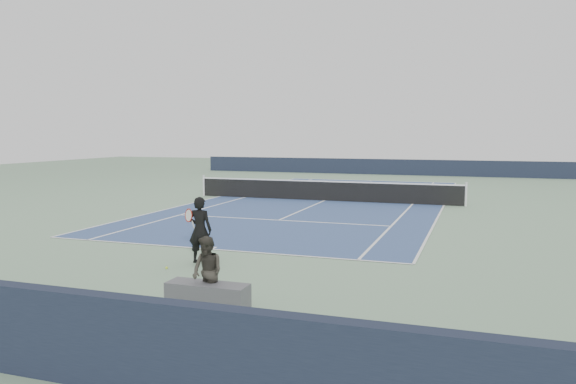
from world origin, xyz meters
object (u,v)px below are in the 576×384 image
(tennis_net, at_px, (325,190))
(tennis_player, at_px, (200,230))
(spectator_bench, at_px, (207,284))
(tennis_ball, at_px, (167,268))

(tennis_net, distance_m, tennis_player, 13.39)
(tennis_player, bearing_deg, spectator_bench, -60.16)
(tennis_player, bearing_deg, tennis_ball, -117.91)
(tennis_ball, xyz_separation_m, spectator_bench, (2.33, -2.43, 0.45))
(tennis_player, height_order, spectator_bench, tennis_player)
(tennis_net, xyz_separation_m, tennis_ball, (0.01, -14.22, -0.47))
(tennis_net, relative_size, tennis_player, 7.81)
(tennis_ball, height_order, spectator_bench, spectator_bench)
(tennis_player, bearing_deg, tennis_net, 91.95)
(tennis_net, bearing_deg, spectator_bench, -82.01)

